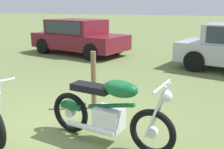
{
  "coord_description": "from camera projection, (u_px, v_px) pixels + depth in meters",
  "views": [
    {
      "loc": [
        2.56,
        -2.77,
        1.93
      ],
      "look_at": [
        0.45,
        1.81,
        0.61
      ],
      "focal_mm": 41.43,
      "sensor_mm": 36.0,
      "label": 1
    }
  ],
  "objects": [
    {
      "name": "motorcycle_green",
      "position": [
        109.0,
        111.0,
        3.68
      ],
      "size": [
        2.01,
        0.64,
        1.02
      ],
      "rotation": [
        0.0,
        0.0,
        -0.08
      ],
      "color": "black",
      "rests_on": "ground"
    },
    {
      "name": "fence_post_wooden",
      "position": [
        94.0,
        80.0,
        4.96
      ],
      "size": [
        0.1,
        0.1,
        1.13
      ],
      "primitive_type": "cylinder",
      "color": "brown",
      "rests_on": "ground"
    },
    {
      "name": "ground_plane",
      "position": [
        36.0,
        137.0,
        3.96
      ],
      "size": [
        120.0,
        120.0,
        0.0
      ],
      "primitive_type": "plane",
      "color": "olive"
    },
    {
      "name": "car_burgundy",
      "position": [
        78.0,
        35.0,
        10.82
      ],
      "size": [
        4.29,
        2.46,
        1.43
      ],
      "rotation": [
        0.0,
        0.0,
        -0.18
      ],
      "color": "maroon",
      "rests_on": "ground"
    }
  ]
}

